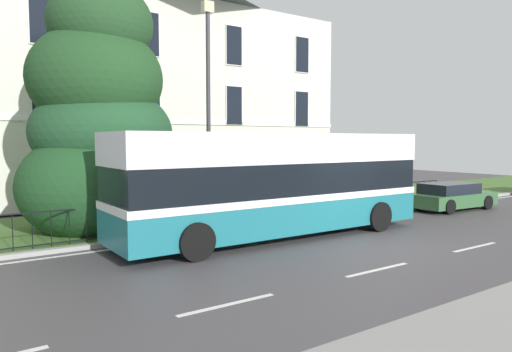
% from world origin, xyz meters
% --- Properties ---
extents(ground_plane, '(60.00, 56.00, 0.18)m').
position_xyz_m(ground_plane, '(0.00, 1.21, -0.01)').
color(ground_plane, '#474245').
extents(georgian_townhouse, '(18.03, 9.10, 11.41)m').
position_xyz_m(georgian_townhouse, '(0.08, 15.71, 5.85)').
color(georgian_townhouse, silver).
rests_on(georgian_townhouse, ground_plane).
extents(iron_verge_railing, '(18.42, 0.04, 0.97)m').
position_xyz_m(iron_verge_railing, '(0.08, 4.40, 0.62)').
color(iron_verge_railing, black).
rests_on(iron_verge_railing, ground_plane).
extents(evergreen_tree, '(4.98, 4.86, 8.27)m').
position_xyz_m(evergreen_tree, '(-5.84, 6.51, 3.54)').
color(evergreen_tree, '#423328').
rests_on(evergreen_tree, ground_plane).
extents(single_decker_bus, '(10.15, 2.60, 3.16)m').
position_xyz_m(single_decker_bus, '(-1.70, 2.42, 1.66)').
color(single_decker_bus, '#1E707B').
rests_on(single_decker_bus, ground_plane).
extents(parked_hatchback_01, '(4.09, 1.91, 1.14)m').
position_xyz_m(parked_hatchback_01, '(7.94, 2.73, 0.57)').
color(parked_hatchback_01, '#356338').
rests_on(parked_hatchback_01, ground_plane).
extents(street_lamp_post, '(0.36, 0.24, 7.38)m').
position_xyz_m(street_lamp_post, '(-2.62, 4.97, 4.31)').
color(street_lamp_post, '#333338').
rests_on(street_lamp_post, ground_plane).
extents(litter_bin, '(0.51, 0.51, 1.08)m').
position_xyz_m(litter_bin, '(8.14, 5.39, 0.66)').
color(litter_bin, '#4C4742').
rests_on(litter_bin, ground_plane).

